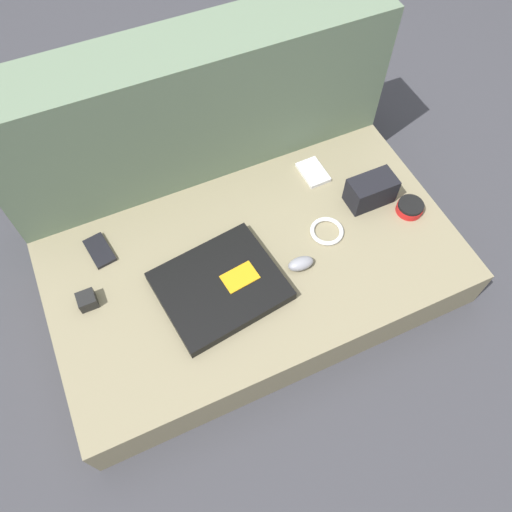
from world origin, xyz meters
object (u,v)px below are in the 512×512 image
object	(u,v)px
laptop	(220,286)
speaker_puck	(410,207)
phone_black	(100,251)
camera_pouch	(371,191)
phone_silver	(313,172)
computer_mouse	(301,264)
charger_brick	(87,300)

from	to	relation	value
laptop	speaker_puck	world-z (taller)	laptop
laptop	phone_black	distance (m)	0.35
laptop	camera_pouch	xyz separation A→B (m)	(0.51, 0.09, 0.03)
phone_black	phone_silver	bearing A→B (deg)	-8.56
computer_mouse	charger_brick	distance (m)	0.56
speaker_puck	charger_brick	size ratio (longest dim) A/B	1.67
phone_silver	charger_brick	distance (m)	0.74
speaker_puck	phone_silver	bearing A→B (deg)	128.18
speaker_puck	phone_silver	xyz separation A→B (m)	(-0.19, 0.24, -0.01)
phone_black	laptop	bearing A→B (deg)	-52.34
phone_silver	charger_brick	size ratio (longest dim) A/B	2.27
speaker_puck	computer_mouse	bearing A→B (deg)	-174.27
speaker_puck	phone_black	xyz separation A→B (m)	(-0.85, 0.23, -0.01)
camera_pouch	charger_brick	bearing A→B (deg)	179.48
camera_pouch	phone_silver	bearing A→B (deg)	123.01
speaker_puck	camera_pouch	world-z (taller)	camera_pouch
phone_silver	laptop	bearing A→B (deg)	-150.07
computer_mouse	phone_silver	world-z (taller)	computer_mouse
phone_silver	speaker_puck	bearing A→B (deg)	-53.37
phone_silver	camera_pouch	bearing A→B (deg)	-58.54
speaker_puck	phone_black	world-z (taller)	speaker_puck
laptop	speaker_puck	xyz separation A→B (m)	(0.59, 0.01, -0.00)
laptop	computer_mouse	size ratio (longest dim) A/B	4.57
camera_pouch	charger_brick	distance (m)	0.83
computer_mouse	charger_brick	size ratio (longest dim) A/B	1.61
phone_silver	camera_pouch	size ratio (longest dim) A/B	0.77
computer_mouse	speaker_puck	distance (m)	0.37
phone_silver	computer_mouse	bearing A→B (deg)	-125.26
computer_mouse	camera_pouch	distance (m)	0.31
charger_brick	computer_mouse	bearing A→B (deg)	-13.10
computer_mouse	speaker_puck	bearing A→B (deg)	9.70
computer_mouse	phone_silver	xyz separation A→B (m)	(0.18, 0.27, -0.01)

